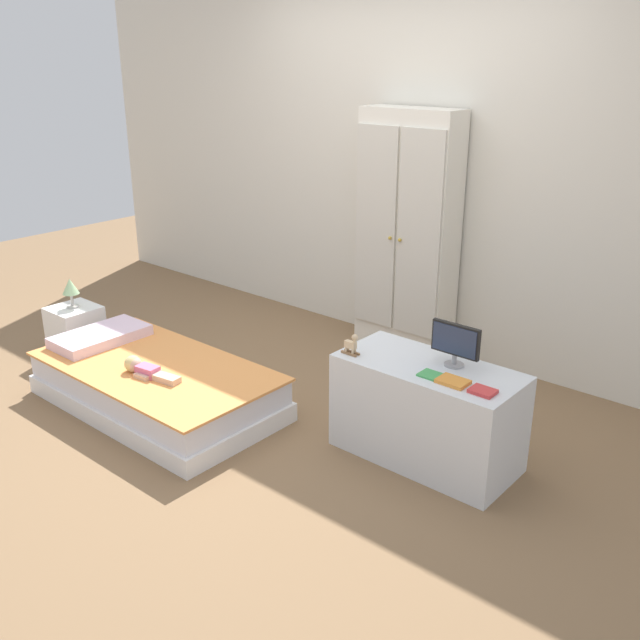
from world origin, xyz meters
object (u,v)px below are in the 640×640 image
book_green (431,375)px  wardrobe (407,235)px  bed (157,386)px  book_red (483,391)px  nightstand (76,333)px  tv_stand (427,412)px  book_orange (453,381)px  doll (142,368)px  rocking_horse_toy (352,345)px  table_lamp (70,288)px  tv_monitor (455,342)px

book_green → wardrobe: bearing=128.7°
bed → book_green: size_ratio=13.75×
book_red → nightstand: bearing=-172.8°
wardrobe → book_green: size_ratio=15.08×
tv_stand → book_red: book_red is taller
wardrobe → book_orange: bearing=-48.0°
doll → rocking_horse_toy: rocking_horse_toy is taller
rocking_horse_toy → book_green: size_ratio=1.06×
bed → table_lamp: bearing=175.0°
bed → rocking_horse_toy: 1.30m
nightstand → book_orange: size_ratio=2.55×
nightstand → rocking_horse_toy: rocking_horse_toy is taller
tv_stand → tv_monitor: bearing=39.4°
bed → doll: 0.22m
tv_stand → book_orange: book_orange is taller
nightstand → tv_monitor: bearing=11.6°
table_lamp → book_green: table_lamp is taller
bed → tv_monitor: 1.83m
table_lamp → tv_stand: size_ratio=0.22×
doll → table_lamp: 1.10m
bed → book_red: bearing=13.5°
rocking_horse_toy → book_orange: size_ratio=0.81×
tv_monitor → book_red: bearing=-34.5°
book_red → tv_stand: bearing=164.0°
tv_monitor → nightstand: bearing=-168.4°
rocking_horse_toy → book_red: rocking_horse_toy is taller
doll → book_red: book_red is taller
wardrobe → tv_monitor: size_ratio=6.37×
tv_stand → rocking_horse_toy: rocking_horse_toy is taller
table_lamp → book_green: (2.62, 0.37, 0.02)m
wardrobe → book_green: wardrobe is taller
nightstand → book_red: 2.95m
table_lamp → wardrobe: wardrobe is taller
doll → book_orange: 1.79m
table_lamp → wardrobe: size_ratio=0.12×
tv_stand → book_green: (0.07, -0.10, 0.27)m
tv_monitor → bed: bearing=-158.8°
doll → wardrobe: size_ratio=0.23×
bed → wardrobe: size_ratio=0.91×
bed → rocking_horse_toy: bearing=19.5°
nightstand → book_red: size_ratio=3.19×
wardrobe → tv_stand: bearing=-51.0°
rocking_horse_toy → tv_stand: bearing=20.8°
nightstand → tv_monitor: 2.74m
nightstand → table_lamp: (0.00, 0.00, 0.33)m
nightstand → rocking_horse_toy: 2.23m
nightstand → tv_stand: bearing=10.4°
tv_stand → book_green: size_ratio=8.51×
wardrobe → rocking_horse_toy: size_ratio=14.22×
book_orange → bed: bearing=-165.3°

